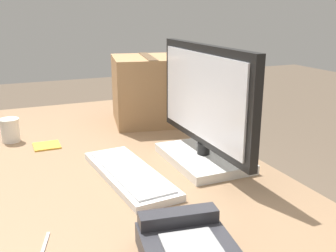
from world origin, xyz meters
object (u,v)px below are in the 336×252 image
Objects in this scene: paper_cup_left at (10,130)px; sticky_note_pad at (47,146)px; keyboard at (129,174)px; cardboard_box at (148,90)px; monitor at (204,113)px; desk_phone at (185,243)px.

paper_cup_left is 0.96× the size of sticky_note_pad.
keyboard is 0.45m from sticky_note_pad.
cardboard_box is (-0.58, 0.28, 0.14)m from keyboard.
desk_phone is at bearing -32.20° from monitor.
sticky_note_pad is at bearing -128.49° from monitor.
monitor is at bearing 50.35° from paper_cup_left.
desk_phone is 2.16× the size of sticky_note_pad.
paper_cup_left reaches higher than sticky_note_pad.
paper_cup_left is at bearing -153.24° from keyboard.
desk_phone is at bearing -16.37° from cardboard_box.
paper_cup_left is (-0.50, -0.60, -0.13)m from monitor.
sticky_note_pad is (-0.38, -0.48, -0.17)m from monitor.
sticky_note_pad is at bearing -158.64° from desk_phone.
sticky_note_pad is at bearing -158.56° from keyboard.
desk_phone is at bearing 18.00° from paper_cup_left.
cardboard_box reaches higher than sticky_note_pad.
desk_phone is 1.01m from paper_cup_left.
desk_phone is at bearing 12.64° from sticky_note_pad.
monitor is 0.63m from sticky_note_pad.
monitor reaches higher than keyboard.
cardboard_box is (-1.02, 0.30, 0.12)m from desk_phone.
monitor is at bearing -0.96° from cardboard_box.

